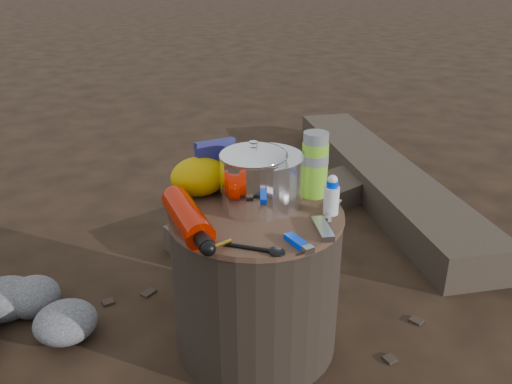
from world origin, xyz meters
name	(u,v)px	position (x,y,z in m)	size (l,w,h in m)	color
ground	(256,340)	(0.00, 0.00, 0.00)	(60.00, 60.00, 0.00)	black
stump	(256,280)	(0.00, 0.00, 0.21)	(0.46, 0.46, 0.42)	black
log_main	(381,177)	(0.96, 0.78, 0.07)	(0.29, 1.71, 0.14)	#372E24
log_small	(297,205)	(0.48, 0.70, 0.05)	(0.22, 1.20, 0.10)	#372E24
foil_windscreen	(262,179)	(0.04, 0.05, 0.49)	(0.22, 0.22, 0.13)	silver
camping_pot	(253,177)	(0.00, 0.03, 0.51)	(0.18, 0.18, 0.18)	white
fuel_bottle	(187,217)	(-0.19, -0.03, 0.46)	(0.07, 0.30, 0.07)	#A31200
thermos	(315,165)	(0.19, 0.04, 0.51)	(0.07, 0.07, 0.18)	#73B925
travel_mug	(267,167)	(0.10, 0.16, 0.48)	(0.07, 0.07, 0.11)	black
stuff_sack	(199,176)	(-0.10, 0.16, 0.48)	(0.16, 0.13, 0.11)	#BB9000
food_pouch	(217,166)	(-0.05, 0.18, 0.50)	(0.12, 0.03, 0.15)	navy
lighter	(296,241)	(0.02, -0.19, 0.43)	(0.02, 0.09, 0.02)	#0035F0
multitool	(323,229)	(0.11, -0.16, 0.43)	(0.03, 0.11, 0.02)	#BBBBC1
pot_grabber	(330,211)	(0.18, -0.08, 0.43)	(0.03, 0.12, 0.01)	#BBBBC1
spork	(249,247)	(-0.09, -0.17, 0.43)	(0.03, 0.14, 0.01)	black
squeeze_bottle	(331,197)	(0.18, -0.08, 0.47)	(0.04, 0.04, 0.09)	silver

